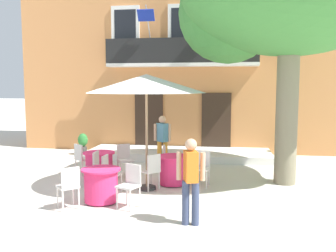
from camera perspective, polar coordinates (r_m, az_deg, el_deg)
name	(u,v)px	position (r m, az deg, el deg)	size (l,w,h in m)	color
ground_plane	(123,185)	(9.87, -6.93, -8.96)	(120.00, 120.00, 0.00)	beige
building_facade	(188,58)	(16.27, 3.06, 10.34)	(13.00, 5.09, 7.50)	#CC844C
entrance_step_platform	(179,154)	(13.47, 1.67, -4.27)	(6.50, 2.03, 0.25)	silver
cafe_table_near_tree	(101,185)	(8.43, -10.21, -8.88)	(0.86, 0.86, 0.76)	#E52D66
cafe_chair_near_tree_0	(130,183)	(7.99, -5.78, -8.64)	(0.52, 0.52, 0.91)	silver
cafe_chair_near_tree_1	(109,171)	(9.11, -8.99, -6.84)	(0.41, 0.41, 0.91)	silver
cafe_chair_near_tree_2	(69,185)	(8.07, -14.94, -8.68)	(0.57, 0.57, 0.91)	silver
cafe_table_middle	(173,170)	(9.74, 0.76, -6.73)	(0.86, 0.86, 0.76)	#E52D66
cafe_chair_middle_0	(168,159)	(10.44, 0.02, -5.08)	(0.48, 0.48, 0.91)	silver
cafe_chair_middle_1	(151,169)	(9.20, -2.55, -6.63)	(0.57, 0.57, 0.91)	silver
cafe_chair_middle_2	(202,166)	(9.62, 5.22, -6.09)	(0.45, 0.45, 0.91)	silver
cafe_table_front	(99,165)	(10.45, -10.50, -5.95)	(0.86, 0.86, 0.76)	#E52D66
cafe_chair_front_0	(92,166)	(9.70, -11.55, -6.08)	(0.40, 0.40, 0.91)	silver
cafe_chair_front_1	(125,158)	(10.68, -6.67, -4.87)	(0.55, 0.55, 0.91)	silver
cafe_chair_front_2	(82,157)	(10.99, -13.09, -4.67)	(0.56, 0.56, 0.91)	silver
cafe_umbrella	(146,84)	(9.05, -3.34, 6.44)	(2.90, 2.90, 2.85)	#997A56
ground_planter_left	(83,143)	(14.24, -12.91, -2.53)	(0.36, 0.36, 0.81)	#47423D
ground_planter_right	(281,146)	(13.69, 16.96, -2.95)	(0.44, 0.44, 0.82)	#47423D
pedestrian_near_entrance	(162,139)	(11.40, -0.87, -2.04)	(0.53, 0.39, 1.66)	gold
pedestrian_mid_plaza	(191,177)	(6.89, 3.50, -7.75)	(0.53, 0.39, 1.62)	#384260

